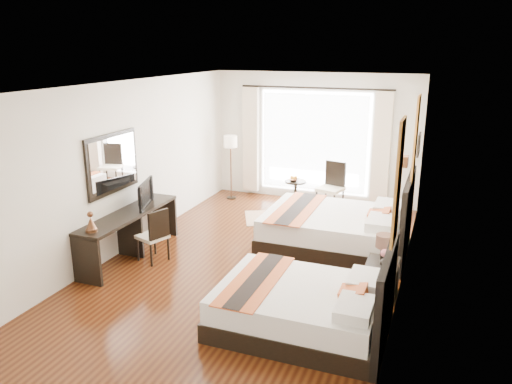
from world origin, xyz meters
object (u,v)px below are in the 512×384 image
(console_desk, at_px, (130,234))
(floor_lamp, at_px, (231,146))
(television, at_px, (141,194))
(side_table, at_px, (295,193))
(table_lamp, at_px, (384,243))
(fruit_bowl, at_px, (293,180))
(desk_chair, at_px, (154,245))
(bed_near, at_px, (306,306))
(nightstand, at_px, (381,279))
(vase, at_px, (384,262))
(bed_far, at_px, (339,229))
(window_chair, at_px, (330,196))

(console_desk, xyz_separation_m, floor_lamp, (0.24, 3.56, 0.83))
(television, xyz_separation_m, side_table, (1.71, 3.26, -0.71))
(table_lamp, distance_m, fruit_bowl, 4.17)
(desk_chair, bearing_deg, bed_near, 178.83)
(television, xyz_separation_m, desk_chair, (0.43, -0.38, -0.71))
(nightstand, relative_size, side_table, 0.98)
(floor_lamp, bearing_deg, table_lamp, -42.18)
(vase, height_order, desk_chair, desk_chair)
(table_lamp, bearing_deg, bed_far, 122.07)
(fruit_bowl, bearing_deg, television, -117.37)
(table_lamp, bearing_deg, console_desk, -177.99)
(vase, height_order, console_desk, console_desk)
(table_lamp, xyz_separation_m, television, (-3.99, 0.23, 0.22))
(table_lamp, relative_size, television, 0.50)
(fruit_bowl, xyz_separation_m, window_chair, (0.84, -0.12, -0.24))
(bed_near, bearing_deg, bed_far, 93.35)
(bed_far, height_order, vase, bed_far)
(desk_chair, distance_m, fruit_bowl, 3.83)
(bed_near, distance_m, fruit_bowl, 4.95)
(television, bearing_deg, nightstand, -111.55)
(bed_near, height_order, television, television)
(floor_lamp, height_order, fruit_bowl, floor_lamp)
(vase, height_order, floor_lamp, floor_lamp)
(bed_near, distance_m, vase, 1.34)
(vase, bearing_deg, bed_far, 120.01)
(window_chair, bearing_deg, table_lamp, 38.62)
(bed_far, height_order, fruit_bowl, bed_far)
(bed_near, xyz_separation_m, side_table, (-1.54, 4.72, -0.03))
(window_chair, bearing_deg, nightstand, 38.30)
(console_desk, bearing_deg, bed_near, -18.48)
(floor_lamp, xyz_separation_m, window_chair, (2.29, -0.09, -0.89))
(console_desk, height_order, desk_chair, desk_chair)
(fruit_bowl, bearing_deg, window_chair, -7.97)
(nightstand, bearing_deg, fruit_bowl, 123.57)
(nightstand, height_order, side_table, side_table)
(bed_far, bearing_deg, bed_near, -86.65)
(bed_near, height_order, console_desk, bed_near)
(console_desk, xyz_separation_m, window_chair, (2.53, 3.47, -0.06))
(vase, distance_m, television, 4.06)
(vase, xyz_separation_m, desk_chair, (-3.59, 0.01, -0.29))
(bed_near, height_order, nightstand, bed_near)
(nightstand, height_order, console_desk, console_desk)
(television, distance_m, fruit_bowl, 3.65)
(desk_chair, bearing_deg, nightstand, -158.59)
(floor_lamp, relative_size, fruit_bowl, 7.40)
(bed_far, height_order, desk_chair, bed_far)
(bed_far, xyz_separation_m, table_lamp, (0.90, -1.43, 0.41))
(nightstand, bearing_deg, table_lamp, 90.04)
(television, xyz_separation_m, fruit_bowl, (1.67, 3.22, -0.42))
(fruit_bowl, bearing_deg, table_lamp, -56.05)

